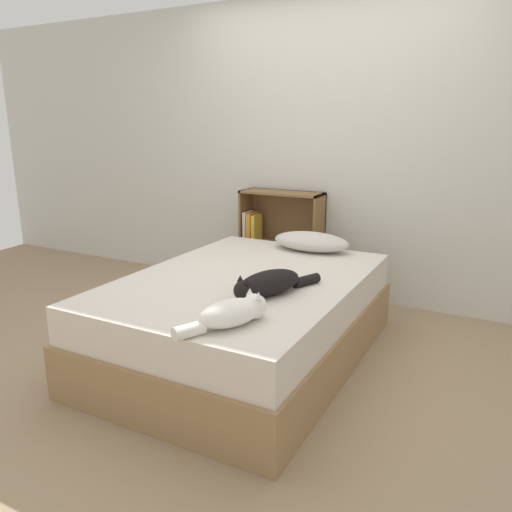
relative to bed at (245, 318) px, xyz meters
The scene contains 7 objects.
ground_plane 0.27m from the bed, ahead, with size 8.00×8.00×0.00m, color #997F60.
wall_back 1.74m from the bed, 90.00° to the left, with size 8.00×0.06×2.50m.
bed is the anchor object (origin of this frame).
pillow 0.89m from the bed, 81.42° to the left, with size 0.59×0.30×0.14m.
cat_light 0.84m from the bed, 65.17° to the right, with size 0.31×0.48×0.15m.
cat_dark 0.51m from the bed, 40.47° to the right, with size 0.34×0.58×0.14m.
bookshelf 1.37m from the bed, 105.74° to the left, with size 0.72×0.26×0.91m.
Camera 1 is at (1.47, -2.63, 1.49)m, focal length 35.00 mm.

